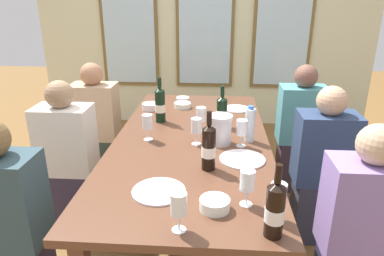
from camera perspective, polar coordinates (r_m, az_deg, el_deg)
ground_plane at (r=2.71m, az=-0.11°, el=-16.36°), size 12.00×12.00×0.00m
back_wall_with_windows at (r=4.55m, az=2.17°, el=18.51°), size 4.21×0.10×2.90m
dining_table at (r=2.36m, az=-0.12°, el=-3.35°), size 1.01×2.13×0.74m
white_plate_0 at (r=1.74m, az=-5.40°, el=-10.14°), size 0.26×0.26×0.01m
white_plate_1 at (r=2.96m, az=7.19°, el=3.10°), size 0.22×0.22×0.01m
white_plate_2 at (r=2.07m, az=8.13°, el=-5.00°), size 0.26×0.26×0.01m
metal_pitcher at (r=2.24m, az=4.58°, el=-0.22°), size 0.16×0.16×0.19m
wine_bottle_0 at (r=2.62m, az=-5.16°, el=3.74°), size 0.08×0.08×0.34m
wine_bottle_1 at (r=1.44m, az=13.26°, el=-12.69°), size 0.08×0.08×0.31m
wine_bottle_2 at (r=2.53m, az=4.84°, el=2.67°), size 0.08×0.08×0.30m
wine_bottle_3 at (r=1.90m, az=2.72°, el=-3.12°), size 0.08×0.08×0.33m
tasting_bowl_0 at (r=2.95m, az=-6.75°, el=3.50°), size 0.14×0.14×0.05m
tasting_bowl_1 at (r=3.15m, az=-1.51°, el=4.65°), size 0.12×0.12×0.04m
tasting_bowl_2 at (r=1.60m, az=3.69°, el=-12.20°), size 0.14×0.14×0.05m
tasting_bowl_3 at (r=2.98m, az=-1.54°, el=3.72°), size 0.14×0.14×0.04m
water_bottle at (r=2.29m, az=9.33°, el=0.51°), size 0.06×0.06×0.24m
wine_glass_0 at (r=2.21m, az=8.04°, el=-0.13°), size 0.07×0.07×0.17m
wine_glass_1 at (r=2.30m, az=-7.21°, el=0.80°), size 0.07×0.07×0.17m
wine_glass_2 at (r=2.43m, az=1.48°, el=2.17°), size 0.07×0.07×0.17m
wine_glass_3 at (r=1.61m, az=8.94°, el=-8.64°), size 0.07×0.07×0.17m
wine_glass_4 at (r=1.53m, az=13.76°, el=-10.60°), size 0.07×0.07×0.17m
wine_glass_5 at (r=1.43m, az=-2.18°, el=-12.42°), size 0.07×0.07×0.17m
wine_glass_6 at (r=2.21m, az=0.70°, el=0.17°), size 0.07×0.07×0.17m
seated_person_0 at (r=2.67m, az=-19.33°, el=-5.06°), size 0.38×0.24×1.11m
seated_person_1 at (r=2.54m, az=20.24°, el=-6.50°), size 0.38×0.24×1.11m
seated_person_2 at (r=3.21m, az=-15.10°, el=-0.18°), size 0.38×0.24×1.11m
seated_person_3 at (r=3.16m, az=16.99°, el=-0.71°), size 0.38×0.24×1.11m
seated_person_4 at (r=2.08m, az=-27.54°, el=-14.16°), size 0.38×0.24×1.11m
seated_person_5 at (r=1.99m, az=25.46°, el=-15.44°), size 0.38×0.24×1.11m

